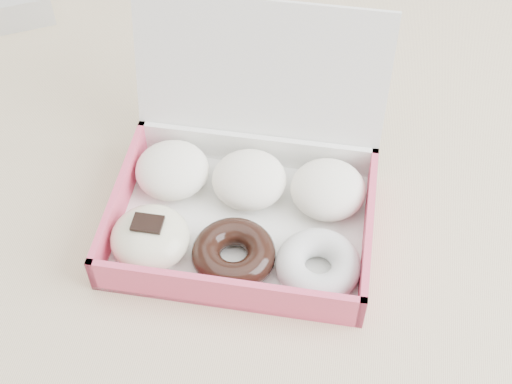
# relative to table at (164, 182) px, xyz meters

# --- Properties ---
(table) EXTENTS (1.20, 0.80, 0.75)m
(table) POSITION_rel_table_xyz_m (0.00, 0.00, 0.00)
(table) COLOR tan
(table) RESTS_ON ground
(donut_box) EXTENTS (0.27, 0.24, 0.19)m
(donut_box) POSITION_rel_table_xyz_m (0.12, -0.10, 0.11)
(donut_box) COLOR white
(donut_box) RESTS_ON table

